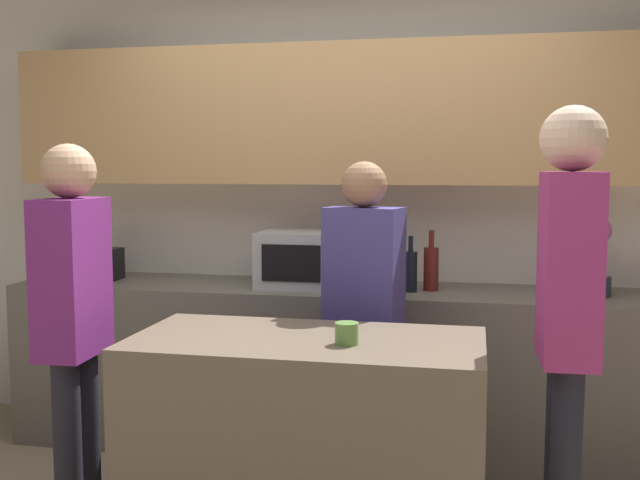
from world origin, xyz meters
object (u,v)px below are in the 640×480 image
toaster (98,264)px  person_left (568,305)px  person_right (73,311)px  microwave (308,259)px  bottle_2 (431,268)px  bottle_1 (410,270)px  potted_plant (597,257)px  bottle_0 (386,271)px  cup_0 (347,333)px  person_center (363,303)px

toaster → person_left: bearing=-25.4°
person_left → person_right: 1.90m
microwave → bottle_2: size_ratio=1.64×
bottle_1 → microwave: bearing=174.1°
toaster → person_right: bearing=-65.7°
bottle_2 → person_right: (-1.35, -1.23, -0.05)m
potted_plant → bottle_0: size_ratio=1.40×
cup_0 → person_left: person_left is taller
bottle_1 → person_center: bearing=-107.4°
person_right → potted_plant: bearing=116.8°
cup_0 → person_left: 0.80m
bottle_2 → person_right: person_right is taller
bottle_0 → person_right: (-1.12, -1.14, -0.03)m
person_left → cup_0: bearing=95.5°
potted_plant → cup_0: potted_plant is taller
toaster → person_center: (1.63, -0.59, -0.06)m
bottle_2 → person_center: (-0.27, -0.59, -0.09)m
microwave → person_right: size_ratio=0.32×
microwave → person_center: bearing=-56.4°
bottle_0 → person_center: (-0.04, -0.50, -0.08)m
microwave → bottle_0: microwave is taller
toaster → cup_0: (1.67, -1.26, -0.05)m
bottle_2 → person_center: bearing=-114.5°
potted_plant → bottle_2: (-0.82, 0.00, -0.08)m
microwave → bottle_1: (0.56, -0.06, -0.04)m
toaster → person_center: size_ratio=0.17×
person_left → person_center: (-0.82, 0.58, -0.13)m
bottle_0 → person_right: bearing=-134.4°
toaster → bottle_0: bearing=-2.9°
potted_plant → bottle_2: potted_plant is taller
cup_0 → microwave: bearing=108.8°
microwave → person_right: (-0.69, -1.23, -0.08)m
bottle_2 → cup_0: size_ratio=3.60×
microwave → cup_0: size_ratio=5.91×
potted_plant → cup_0: size_ratio=4.49×
bottle_0 → cup_0: 1.17m
bottle_0 → bottle_1: bottle_1 is taller
toaster → person_right: person_right is taller
microwave → bottle_0: size_ratio=1.84×
bottle_2 → microwave: bearing=-179.7°
potted_plant → person_left: person_left is taller
toaster → potted_plant: (2.73, -0.00, 0.11)m
microwave → cup_0: bearing=-71.2°
microwave → person_center: (0.39, -0.59, -0.12)m
person_left → toaster: bearing=63.5°
microwave → person_center: 0.71m
person_right → cup_0: bearing=85.9°
toaster → cup_0: toaster is taller
bottle_0 → bottle_2: 0.24m
cup_0 → bottle_2: bearing=79.6°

